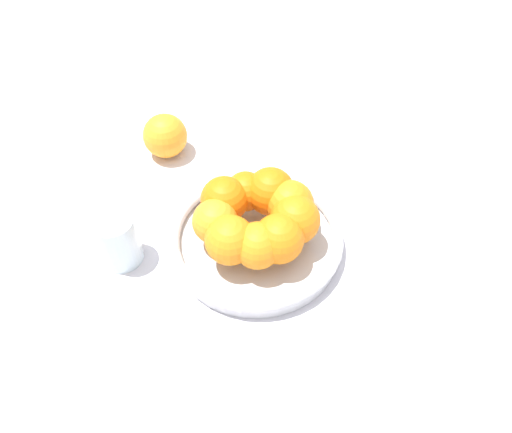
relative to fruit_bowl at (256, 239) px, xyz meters
name	(u,v)px	position (x,y,z in m)	size (l,w,h in m)	color
ground_plane	(256,246)	(0.00, 0.00, -0.02)	(4.00, 4.00, 0.00)	silver
fruit_bowl	(256,239)	(0.00, 0.00, 0.00)	(0.28, 0.28, 0.04)	silver
orange_pile	(258,216)	(0.00, 0.00, 0.05)	(0.19, 0.18, 0.08)	orange
stray_orange	(165,136)	(0.16, -0.24, 0.02)	(0.08, 0.08, 0.08)	orange
drinking_glass	(117,240)	(0.21, 0.01, 0.03)	(0.07, 0.07, 0.09)	silver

